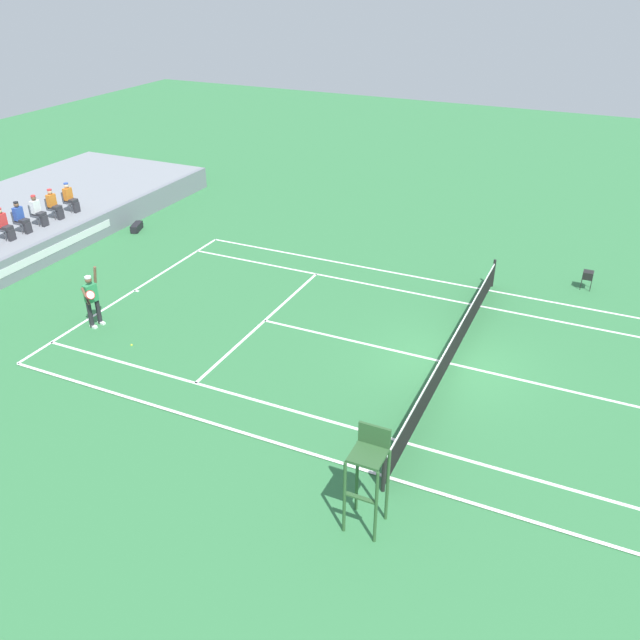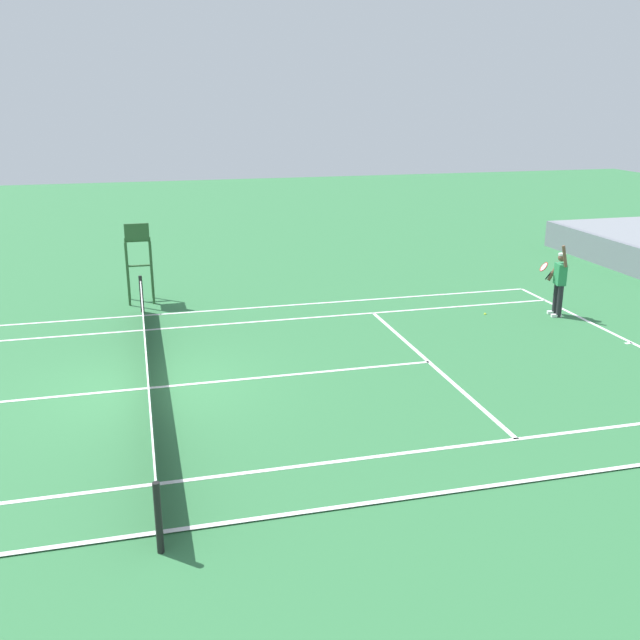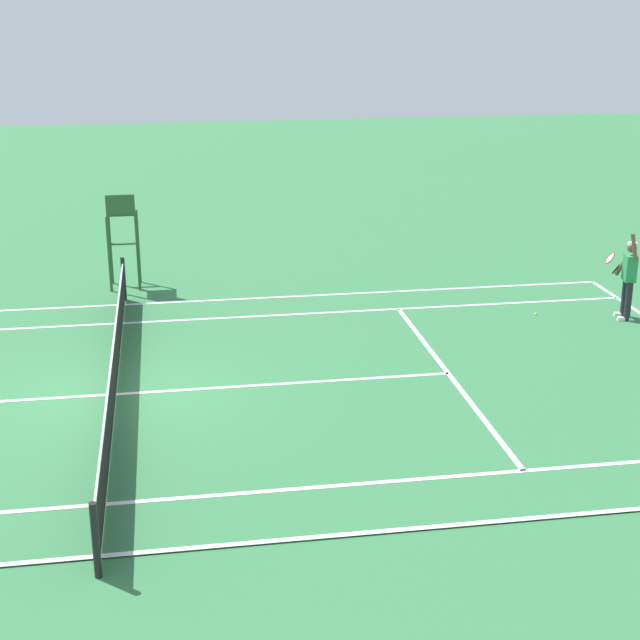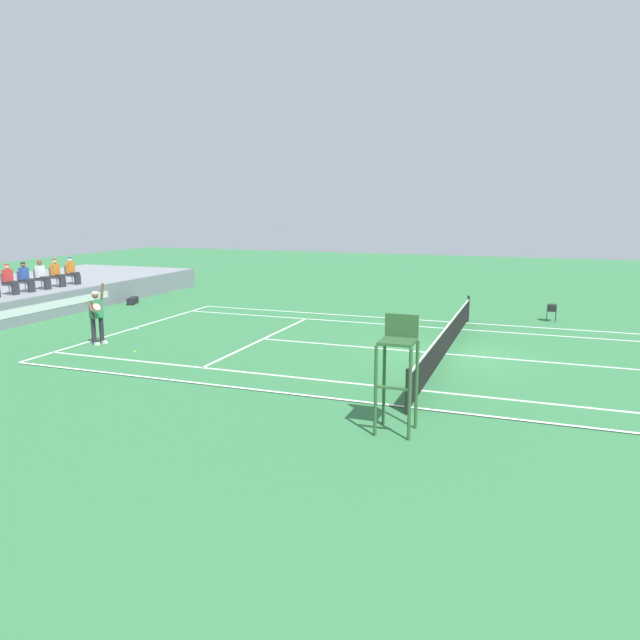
{
  "view_description": "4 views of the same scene",
  "coord_description": "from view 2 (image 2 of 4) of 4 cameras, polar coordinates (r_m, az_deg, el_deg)",
  "views": [
    {
      "loc": [
        -16.9,
        -3.46,
        10.8
      ],
      "look_at": [
        -0.79,
        3.98,
        1.0
      ],
      "focal_mm": 36.99,
      "sensor_mm": 36.0,
      "label": 1
    },
    {
      "loc": [
        14.72,
        0.0,
        5.97
      ],
      "look_at": [
        -0.79,
        3.98,
        1.0
      ],
      "focal_mm": 40.62,
      "sensor_mm": 36.0,
      "label": 2
    },
    {
      "loc": [
        16.85,
        1.09,
        7.09
      ],
      "look_at": [
        -0.79,
        3.98,
        1.0
      ],
      "focal_mm": 53.95,
      "sensor_mm": 36.0,
      "label": 3
    },
    {
      "loc": [
        -18.75,
        -2.59,
        4.62
      ],
      "look_at": [
        -0.79,
        3.98,
        1.0
      ],
      "focal_mm": 33.67,
      "sensor_mm": 36.0,
      "label": 4
    }
  ],
  "objects": [
    {
      "name": "ground_plane",
      "position": [
        15.89,
        -13.37,
        -5.32
      ],
      "size": [
        80.0,
        80.0,
        0.0
      ],
      "primitive_type": "plane",
      "color": "#337542"
    },
    {
      "name": "court",
      "position": [
        15.88,
        -13.37,
        -5.29
      ],
      "size": [
        11.08,
        23.88,
        0.03
      ],
      "color": "#337542",
      "rests_on": "ground"
    },
    {
      "name": "net",
      "position": [
        15.7,
        -13.5,
        -3.56
      ],
      "size": [
        11.98,
        0.1,
        1.07
      ],
      "color": "black",
      "rests_on": "ground"
    },
    {
      "name": "tennis_player",
      "position": [
        21.32,
        18.29,
        2.87
      ],
      "size": [
        0.82,
        0.61,
        2.08
      ],
      "color": "#232328",
      "rests_on": "ground"
    },
    {
      "name": "tennis_ball",
      "position": [
        21.1,
        12.87,
        0.46
      ],
      "size": [
        0.07,
        0.07,
        0.07
      ],
      "primitive_type": "sphere",
      "color": "#D1E533",
      "rests_on": "ground"
    },
    {
      "name": "umpire_chair",
      "position": [
        22.17,
        -14.14,
        5.24
      ],
      "size": [
        0.77,
        0.77,
        2.44
      ],
      "color": "#2D562D",
      "rests_on": "ground"
    }
  ]
}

